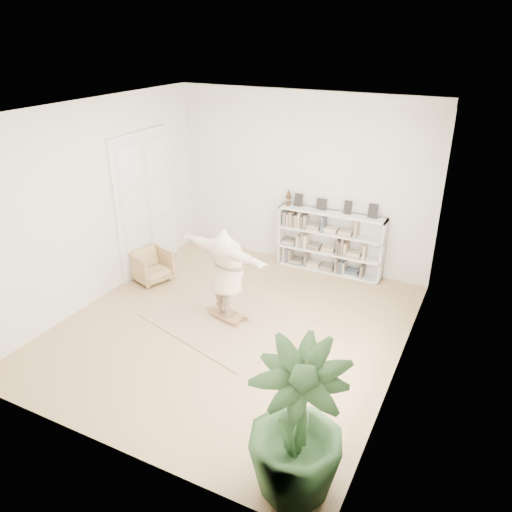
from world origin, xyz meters
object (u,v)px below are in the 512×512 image
at_px(rocker_board, 228,315).
at_px(houseplant, 296,424).
at_px(person, 226,271).
at_px(bookshelf, 330,243).
at_px(armchair, 151,266).

xyz_separation_m(rocker_board, houseplant, (2.41, -2.75, 0.86)).
xyz_separation_m(rocker_board, person, (0.00, -0.00, 0.87)).
bearing_deg(bookshelf, person, -109.97).
distance_m(rocker_board, houseplant, 3.76).
bearing_deg(bookshelf, houseplant, -74.81).
bearing_deg(armchair, person, -86.08).
bearing_deg(person, bookshelf, -94.13).
height_order(armchair, rocker_board, armchair).
relative_size(armchair, person, 0.35).
bearing_deg(bookshelf, armchair, -146.53).
relative_size(armchair, houseplant, 0.38).
relative_size(bookshelf, houseplant, 1.18).
xyz_separation_m(armchair, rocker_board, (2.09, -0.60, -0.25)).
relative_size(rocker_board, houseplant, 0.33).
xyz_separation_m(armchair, person, (2.09, -0.60, 0.62)).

